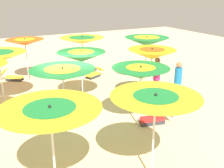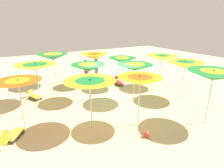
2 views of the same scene
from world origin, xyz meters
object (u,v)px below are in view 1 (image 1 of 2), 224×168
object	(u,v)px
beach_umbrella_4	(50,116)
beach_umbrella_0	(155,102)
beach_umbrella_3	(147,41)
lounger_1	(12,77)
beach_umbrella_1	(141,73)
beachgoer_0	(157,77)
beach_umbrella_11	(25,42)
lounger_0	(154,118)
beach_umbrella_6	(81,57)
beach_umbrella_5	(63,74)
beach_umbrella_2	(152,54)
beachgoer_1	(178,83)
beach_umbrella_7	(82,40)
lounger_2	(94,74)

from	to	relation	value
beach_umbrella_4	beach_umbrella_0	bearing A→B (deg)	169.56
beach_umbrella_3	lounger_1	xyz separation A→B (m)	(6.23, -3.36, -1.93)
beach_umbrella_1	beachgoer_0	distance (m)	2.99
beach_umbrella_4	beachgoer_0	xyz separation A→B (m)	(-5.70, -4.01, -1.12)
beach_umbrella_4	beach_umbrella_11	bearing A→B (deg)	-96.95
beach_umbrella_1	lounger_0	bearing A→B (deg)	171.80
beach_umbrella_6	beach_umbrella_11	xyz separation A→B (m)	(1.56, -3.87, 0.09)
beach_umbrella_0	lounger_1	world-z (taller)	beach_umbrella_0
beach_umbrella_5	beach_umbrella_2	bearing A→B (deg)	-169.97
beach_umbrella_0	beach_umbrella_11	size ratio (longest dim) A/B	1.02
beach_umbrella_11	beach_umbrella_3	bearing A→B (deg)	152.72
beachgoer_1	beach_umbrella_0	bearing A→B (deg)	2.34
beach_umbrella_7	beachgoer_0	distance (m)	4.46
beach_umbrella_6	beach_umbrella_2	bearing A→B (deg)	147.47
beach_umbrella_6	lounger_0	bearing A→B (deg)	116.60
beach_umbrella_1	lounger_0	xyz separation A→B (m)	(-0.59, 0.09, -1.78)
beach_umbrella_2	lounger_0	world-z (taller)	beach_umbrella_2
beachgoer_1	beach_umbrella_3	bearing A→B (deg)	-140.78
beach_umbrella_4	beach_umbrella_7	size ratio (longest dim) A/B	1.00
beach_umbrella_4	beach_umbrella_11	size ratio (longest dim) A/B	1.03
lounger_2	beach_umbrella_3	bearing A→B (deg)	113.16
beach_umbrella_11	beach_umbrella_0	bearing A→B (deg)	97.62
beach_umbrella_0	beach_umbrella_7	distance (m)	8.40
beach_umbrella_1	lounger_1	size ratio (longest dim) A/B	1.83
beach_umbrella_3	beach_umbrella_4	size ratio (longest dim) A/B	1.02
beach_umbrella_0	beach_umbrella_6	distance (m)	5.57
lounger_0	beachgoer_0	distance (m)	2.60
beach_umbrella_5	lounger_0	distance (m)	3.66
beach_umbrella_11	beachgoer_0	xyz separation A→B (m)	(-4.61, 4.98, -1.10)
beach_umbrella_6	lounger_1	distance (m)	5.29
beach_umbrella_2	beachgoer_1	world-z (taller)	beach_umbrella_2
beach_umbrella_0	beachgoer_1	bearing A→B (deg)	-136.94
beach_umbrella_7	beachgoer_1	distance (m)	5.50
beach_umbrella_6	lounger_1	xyz separation A→B (m)	(2.31, -4.40, -1.79)
beachgoer_1	beachgoer_0	bearing A→B (deg)	-114.03
beach_umbrella_6	lounger_1	bearing A→B (deg)	-62.33
beach_umbrella_7	beach_umbrella_2	bearing A→B (deg)	107.35
lounger_1	lounger_2	bearing A→B (deg)	15.05
beach_umbrella_3	beach_umbrella_7	xyz separation A→B (m)	(2.83, -1.68, 0.01)
beach_umbrella_4	beachgoer_1	world-z (taller)	beach_umbrella_4
lounger_1	lounger_2	distance (m)	4.38
beach_umbrella_3	beachgoer_0	distance (m)	2.60
lounger_0	beach_umbrella_4	bearing A→B (deg)	38.27
beach_umbrella_2	beachgoer_0	distance (m)	1.40
beach_umbrella_5	lounger_2	bearing A→B (deg)	-122.55
beach_umbrella_2	beach_umbrella_7	bearing A→B (deg)	-72.65
beach_umbrella_7	lounger_1	xyz separation A→B (m)	(3.40, -1.68, -1.94)
beach_umbrella_3	lounger_1	bearing A→B (deg)	-28.34
beach_umbrella_2	lounger_2	xyz separation A→B (m)	(0.62, -4.48, -1.97)
lounger_1	beach_umbrella_6	bearing A→B (deg)	-27.54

